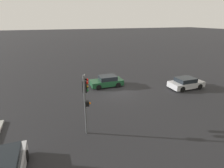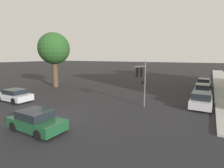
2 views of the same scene
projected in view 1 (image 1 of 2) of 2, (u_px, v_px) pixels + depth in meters
name	position (u px, v px, depth m)	size (l,w,h in m)	color
ground_plane	(117.00, 91.00, 21.03)	(300.00, 300.00, 0.00)	black
traffic_signal	(85.00, 92.00, 12.75)	(0.63, 2.01, 4.62)	#515456
crossing_car_0	(107.00, 81.00, 22.46)	(4.14, 2.04, 1.39)	#194728
crossing_car_1	(186.00, 83.00, 21.81)	(4.31, 2.08, 1.38)	#B7B7BC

